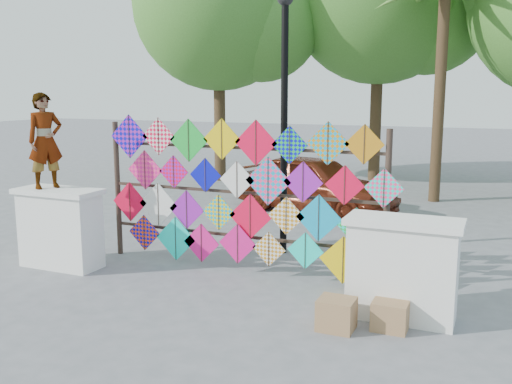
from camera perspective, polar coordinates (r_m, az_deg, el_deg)
ground at (r=8.52m, az=-4.03°, el=-9.22°), size 80.00×80.00×0.00m
parapet_left at (r=9.69m, az=-18.99°, el=-3.37°), size 1.40×0.65×1.28m
parapet_right at (r=7.33m, az=14.41°, el=-7.40°), size 1.40×0.65×1.28m
kite_rack at (r=8.81m, az=-1.64°, el=-0.36°), size 4.91×0.24×2.43m
tree_west at (r=18.27m, az=-3.44°, el=18.13°), size 5.85×5.20×8.01m
palm_tree at (r=15.35m, az=18.35°, el=17.59°), size 3.62×3.62×5.83m
vendor_woman at (r=9.61m, az=-20.33°, el=4.82°), size 0.57×0.66×1.51m
sedan at (r=13.43m, az=5.91°, el=0.86°), size 4.25×2.56×1.35m
lamppost at (r=9.75m, az=2.86°, el=9.35°), size 0.28×0.28×4.46m
cardboard_box_near at (r=7.01m, az=8.05°, el=-12.00°), size 0.43×0.38×0.38m
cardboard_box_far at (r=7.13m, az=13.29°, el=-11.89°), size 0.41×0.38×0.35m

